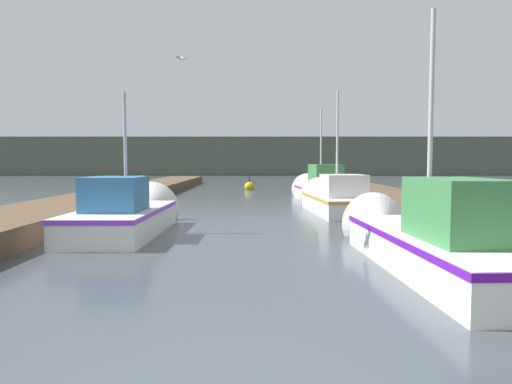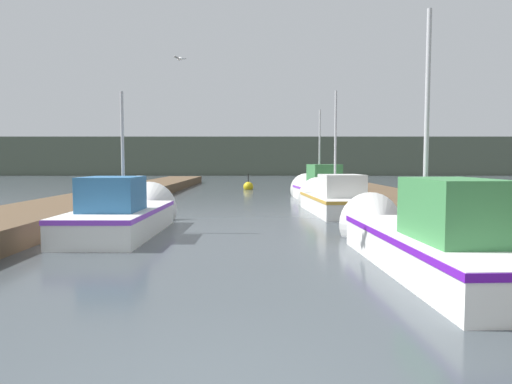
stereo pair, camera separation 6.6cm
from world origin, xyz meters
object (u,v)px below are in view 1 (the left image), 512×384
object	(u,v)px
mooring_piling_0	(137,193)
channel_buoy	(248,187)
fishing_boat_3	(317,189)
fishing_boat_0	(422,237)
fishing_boat_1	(127,214)
fishing_boat_2	(333,199)
mooring_piling_1	(140,191)
seagull_lead	(180,59)

from	to	relation	value
mooring_piling_0	channel_buoy	bearing A→B (deg)	70.69
fishing_boat_3	fishing_boat_0	bearing A→B (deg)	-95.70
fishing_boat_1	fishing_boat_2	bearing A→B (deg)	37.83
mooring_piling_1	mooring_piling_0	bearing A→B (deg)	-84.16
fishing_boat_2	mooring_piling_0	xyz separation A→B (m)	(-7.29, 1.05, 0.14)
fishing_boat_0	channel_buoy	distance (m)	21.29
fishing_boat_0	seagull_lead	size ratio (longest dim) A/B	12.24
fishing_boat_1	channel_buoy	size ratio (longest dim) A/B	4.65
mooring_piling_1	seagull_lead	size ratio (longest dim) A/B	2.46
fishing_boat_0	mooring_piling_1	distance (m)	12.59
fishing_boat_2	fishing_boat_3	world-z (taller)	fishing_boat_2
fishing_boat_2	mooring_piling_1	distance (m)	7.56
mooring_piling_0	fishing_boat_3	bearing A→B (deg)	28.34
mooring_piling_1	channel_buoy	world-z (taller)	mooring_piling_1
fishing_boat_2	channel_buoy	world-z (taller)	fishing_boat_2
fishing_boat_3	mooring_piling_1	size ratio (longest dim) A/B	4.55
fishing_boat_2	seagull_lead	distance (m)	7.72
fishing_boat_0	mooring_piling_1	xyz separation A→B (m)	(-7.44, 10.15, 0.14)
fishing_boat_2	mooring_piling_1	bearing A→B (deg)	162.62
fishing_boat_2	fishing_boat_3	xyz separation A→B (m)	(0.13, 5.06, 0.07)
fishing_boat_0	channel_buoy	xyz separation A→B (m)	(-3.33, 21.02, -0.29)
fishing_boat_0	mooring_piling_1	size ratio (longest dim) A/B	4.98
fishing_boat_1	seagull_lead	distance (m)	7.75
fishing_boat_2	fishing_boat_3	size ratio (longest dim) A/B	0.98
mooring_piling_0	mooring_piling_1	distance (m)	0.67
fishing_boat_0	seagull_lead	world-z (taller)	seagull_lead
fishing_boat_2	seagull_lead	world-z (taller)	seagull_lead
mooring_piling_1	fishing_boat_2	bearing A→B (deg)	-13.18
fishing_boat_2	seagull_lead	size ratio (longest dim) A/B	10.97
fishing_boat_0	fishing_boat_2	bearing A→B (deg)	88.02
mooring_piling_0	mooring_piling_1	world-z (taller)	mooring_piling_1
mooring_piling_0	seagull_lead	distance (m)	5.32
fishing_boat_1	mooring_piling_0	world-z (taller)	fishing_boat_1
fishing_boat_2	fishing_boat_3	distance (m)	5.06
fishing_boat_0	mooring_piling_0	xyz separation A→B (m)	(-7.37, 9.48, 0.10)
fishing_boat_3	mooring_piling_1	world-z (taller)	fishing_boat_3
fishing_boat_3	channel_buoy	bearing A→B (deg)	108.63
fishing_boat_3	mooring_piling_1	bearing A→B (deg)	-161.51
fishing_boat_1	channel_buoy	xyz separation A→B (m)	(2.83, 17.25, -0.27)
fishing_boat_3	seagull_lead	size ratio (longest dim) A/B	11.18
fishing_boat_0	fishing_boat_3	world-z (taller)	fishing_boat_0
fishing_boat_0	fishing_boat_3	distance (m)	13.49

